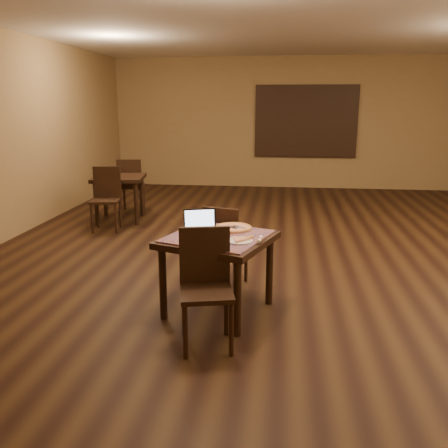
# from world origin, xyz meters

# --- Properties ---
(ground) EXTENTS (10.00, 10.00, 0.00)m
(ground) POSITION_xyz_m (0.00, 0.00, 0.00)
(ground) COLOR black
(ground) RESTS_ON ground
(wall_back) EXTENTS (8.00, 0.02, 3.00)m
(wall_back) POSITION_xyz_m (0.00, 5.00, 1.50)
(wall_back) COLOR olive
(wall_back) RESTS_ON ground
(wall_front) EXTENTS (8.00, 0.02, 3.00)m
(wall_front) POSITION_xyz_m (0.00, -5.00, 1.50)
(wall_front) COLOR olive
(wall_front) RESTS_ON ground
(wall_left) EXTENTS (0.02, 10.00, 3.00)m
(wall_left) POSITION_xyz_m (-4.00, 0.00, 1.50)
(wall_left) COLOR olive
(wall_left) RESTS_ON ground
(ceiling) EXTENTS (8.00, 10.00, 0.02)m
(ceiling) POSITION_xyz_m (0.00, 0.00, 3.00)
(ceiling) COLOR silver
(ceiling) RESTS_ON wall_back
(mural) EXTENTS (2.34, 0.05, 1.64)m
(mural) POSITION_xyz_m (0.50, 4.96, 1.55)
(mural) COLOR #245E86
(mural) RESTS_ON wall_back
(tiled_table) EXTENTS (1.17, 1.17, 0.76)m
(tiled_table) POSITION_xyz_m (-0.59, -2.13, 0.66)
(tiled_table) COLOR black
(tiled_table) RESTS_ON ground
(chair_main_near) EXTENTS (0.51, 0.51, 0.98)m
(chair_main_near) POSITION_xyz_m (-0.61, -2.74, 0.55)
(chair_main_near) COLOR black
(chair_main_near) RESTS_ON ground
(chair_main_far) EXTENTS (0.48, 0.48, 0.91)m
(chair_main_far) POSITION_xyz_m (-0.61, -1.50, 0.51)
(chair_main_far) COLOR black
(chair_main_far) RESTS_ON ground
(laptop) EXTENTS (0.36, 0.33, 0.21)m
(laptop) POSITION_xyz_m (-0.79, -2.03, 0.82)
(laptop) COLOR black
(laptop) RESTS_ON tiled_table
(plate) EXTENTS (0.24, 0.24, 0.01)m
(plate) POSITION_xyz_m (-0.37, -2.31, 0.77)
(plate) COLOR white
(plate) RESTS_ON tiled_table
(pizza_slice) EXTENTS (0.28, 0.28, 0.02)m
(pizza_slice) POSITION_xyz_m (-0.37, -2.31, 0.79)
(pizza_slice) COLOR beige
(pizza_slice) RESTS_ON plate
(pizza_pan) EXTENTS (0.36, 0.36, 0.01)m
(pizza_pan) POSITION_xyz_m (-0.47, -1.89, 0.77)
(pizza_pan) COLOR silver
(pizza_pan) RESTS_ON tiled_table
(pizza_whole) EXTENTS (0.36, 0.36, 0.03)m
(pizza_whole) POSITION_xyz_m (-0.47, -1.89, 0.78)
(pizza_whole) COLOR beige
(pizza_whole) RESTS_ON pizza_pan
(spatula) EXTENTS (0.25, 0.23, 0.01)m
(spatula) POSITION_xyz_m (-0.45, -1.91, 0.79)
(spatula) COLOR silver
(spatula) RESTS_ON pizza_whole
(napkin_roll) EXTENTS (0.05, 0.16, 0.04)m
(napkin_roll) POSITION_xyz_m (-0.19, -2.27, 0.78)
(napkin_roll) COLOR white
(napkin_roll) RESTS_ON tiled_table
(other_table_b) EXTENTS (0.93, 0.93, 0.77)m
(other_table_b) POSITION_xyz_m (-2.75, 1.30, 0.64)
(other_table_b) COLOR black
(other_table_b) RESTS_ON ground
(other_table_b_chair_near) EXTENTS (0.49, 0.49, 0.99)m
(other_table_b_chair_near) POSITION_xyz_m (-2.76, 0.72, 0.56)
(other_table_b_chair_near) COLOR black
(other_table_b_chair_near) RESTS_ON ground
(other_table_b_chair_far) EXTENTS (0.49, 0.49, 0.99)m
(other_table_b_chair_far) POSITION_xyz_m (-2.74, 1.88, 0.56)
(other_table_b_chair_far) COLOR black
(other_table_b_chair_far) RESTS_ON ground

